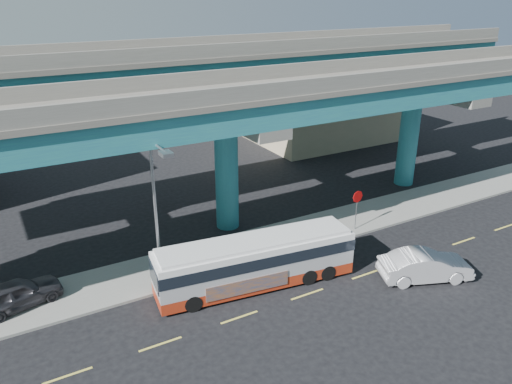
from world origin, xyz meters
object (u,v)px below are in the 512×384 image
sedan (425,266)px  stop_sign (357,201)px  parked_car (17,294)px  street_lamp (158,197)px  transit_bus (256,260)px

sedan → stop_sign: bearing=17.3°
sedan → parked_car: size_ratio=1.17×
street_lamp → stop_sign: bearing=3.2°
transit_bus → parked_car: bearing=168.1°
transit_bus → sedan: 9.27m
sedan → stop_sign: 6.53m
transit_bus → stop_sign: size_ratio=4.03×
transit_bus → parked_car: 11.98m
sedan → street_lamp: 14.76m
parked_car → stop_sign: size_ratio=1.67×
transit_bus → stop_sign: (8.80, 2.36, 0.61)m
stop_sign → parked_car: bearing=-164.8°
sedan → stop_sign: stop_sign is taller
parked_car → street_lamp: street_lamp is taller
parked_car → sedan: bearing=-125.7°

